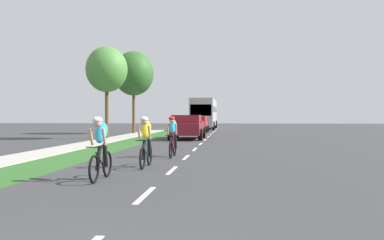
{
  "coord_description": "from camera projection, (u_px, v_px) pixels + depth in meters",
  "views": [
    {
      "loc": [
        1.74,
        -2.8,
        1.61
      ],
      "look_at": [
        -0.1,
        16.26,
        1.4
      ],
      "focal_mm": 38.32,
      "sensor_mm": 36.0,
      "label": 1
    }
  ],
  "objects": [
    {
      "name": "sidewalk_concrete",
      "position": [
        93.0,
        143.0,
        23.47
      ],
      "size": [
        1.71,
        70.0,
        0.1
      ],
      "primitive_type": "cube",
      "color": "#B2ADA3",
      "rests_on": "ground_plane"
    },
    {
      "name": "cyclist_trailing",
      "position": [
        146.0,
        141.0,
        12.66
      ],
      "size": [
        0.42,
        1.72,
        1.58
      ],
      "color": "black",
      "rests_on": "ground_plane"
    },
    {
      "name": "grass_verge",
      "position": [
        125.0,
        144.0,
        23.29
      ],
      "size": [
        2.02,
        70.0,
        0.01
      ],
      "primitive_type": "cube",
      "color": "#2D6026",
      "rests_on": "ground_plane"
    },
    {
      "name": "bus_silver",
      "position": [
        204.0,
        112.0,
        48.81
      ],
      "size": [
        2.78,
        11.6,
        3.48
      ],
      "color": "#A5A8AD",
      "rests_on": "ground_plane"
    },
    {
      "name": "street_tree_near",
      "position": [
        107.0,
        70.0,
        28.0
      ],
      "size": [
        2.84,
        2.84,
        6.33
      ],
      "color": "brown",
      "rests_on": "ground_plane"
    },
    {
      "name": "ground_plane",
      "position": [
        200.0,
        144.0,
        22.88
      ],
      "size": [
        120.0,
        120.0,
        0.0
      ],
      "primitive_type": "plane",
      "color": "#38383A"
    },
    {
      "name": "lane_markings_center",
      "position": [
        205.0,
        140.0,
        26.86
      ],
      "size": [
        0.12,
        54.07,
        0.01
      ],
      "color": "white",
      "rests_on": "ground_plane"
    },
    {
      "name": "cyclist_distant",
      "position": [
        173.0,
        136.0,
        15.79
      ],
      "size": [
        0.42,
        1.72,
        1.58
      ],
      "color": "black",
      "rests_on": "ground_plane"
    },
    {
      "name": "pickup_maroon",
      "position": [
        188.0,
        127.0,
        27.79
      ],
      "size": [
        2.22,
        5.1,
        1.64
      ],
      "color": "maroon",
      "rests_on": "ground_plane"
    },
    {
      "name": "street_tree_far",
      "position": [
        134.0,
        74.0,
        35.84
      ],
      "size": [
        3.52,
        3.52,
        7.23
      ],
      "color": "brown",
      "rests_on": "ground_plane"
    },
    {
      "name": "cyclist_lead",
      "position": [
        101.0,
        148.0,
        10.16
      ],
      "size": [
        0.42,
        1.72,
        1.58
      ],
      "color": "black",
      "rests_on": "ground_plane"
    },
    {
      "name": "sedan_red",
      "position": [
        198.0,
        124.0,
        39.16
      ],
      "size": [
        1.98,
        4.3,
        1.52
      ],
      "color": "red",
      "rests_on": "ground_plane"
    }
  ]
}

